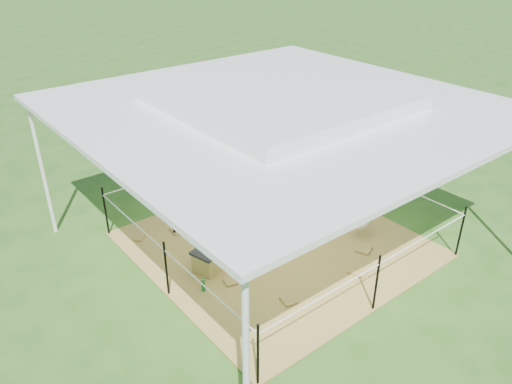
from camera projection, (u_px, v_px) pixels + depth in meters
ground at (276, 245)px, 9.15m from camera, size 90.00×90.00×0.00m
hay_patch at (276, 244)px, 9.14m from camera, size 4.60×4.60×0.03m
canopy_tent at (280, 103)px, 7.89m from camera, size 6.30×6.30×2.90m
rope_fence at (277, 215)px, 8.85m from camera, size 4.54×4.54×1.00m
straw_bale at (216, 256)px, 8.49m from camera, size 0.86×0.58×0.35m
dark_cloth at (215, 246)px, 8.40m from camera, size 0.92×0.64×0.04m
woman at (219, 222)px, 8.24m from camera, size 0.31×0.39×0.94m
green_bottle at (203, 285)px, 7.90m from camera, size 0.07×0.07×0.22m
pony at (256, 213)px, 9.20m from camera, size 1.17×0.67×0.93m
pink_hat at (256, 187)px, 8.95m from camera, size 0.29×0.29×0.13m
foal at (362, 222)px, 9.25m from camera, size 1.09×0.71×0.57m
trash_barrel at (241, 103)px, 15.01m from camera, size 0.62×0.62×0.95m
picnic_table_near at (150, 101)px, 15.55m from camera, size 2.07×1.70×0.76m
picnic_table_far at (223, 71)px, 18.81m from camera, size 2.07×1.87×0.71m
distant_person at (170, 94)px, 15.67m from camera, size 0.61×0.55×1.04m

